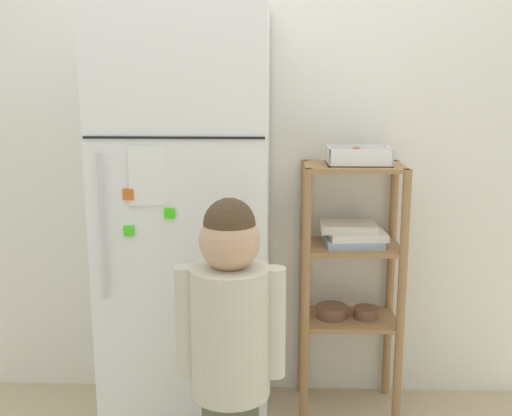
{
  "coord_description": "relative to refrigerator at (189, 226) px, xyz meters",
  "views": [
    {
      "loc": [
        0.1,
        -2.4,
        1.46
      ],
      "look_at": [
        0.01,
        0.02,
        0.94
      ],
      "focal_mm": 43.94,
      "sensor_mm": 36.0,
      "label": 1
    }
  ],
  "objects": [
    {
      "name": "kitchen_wall_back",
      "position": [
        0.26,
        0.34,
        0.25
      ],
      "size": [
        2.57,
        0.03,
        2.23
      ],
      "primitive_type": "cube",
      "color": "silver",
      "rests_on": "ground"
    },
    {
      "name": "refrigerator",
      "position": [
        0.0,
        0.0,
        0.0
      ],
      "size": [
        0.63,
        0.66,
        1.73
      ],
      "color": "white",
      "rests_on": "ground"
    },
    {
      "name": "pantry_shelf_unit",
      "position": [
        0.67,
        0.16,
        -0.2
      ],
      "size": [
        0.43,
        0.3,
        1.1
      ],
      "color": "#9E7247",
      "rests_on": "ground"
    },
    {
      "name": "fruit_bin",
      "position": [
        0.68,
        0.16,
        0.26
      ],
      "size": [
        0.25,
        0.18,
        0.07
      ],
      "color": "white",
      "rests_on": "pantry_shelf_unit"
    },
    {
      "name": "child_standing",
      "position": [
        0.21,
        -0.55,
        -0.21
      ],
      "size": [
        0.35,
        0.26,
        1.09
      ],
      "color": "#5B5F49",
      "rests_on": "ground"
    }
  ]
}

